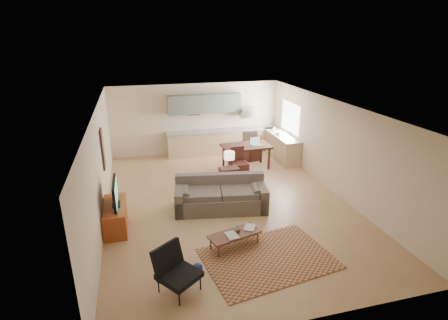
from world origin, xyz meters
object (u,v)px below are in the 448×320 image
object	(u,v)px
console_table	(229,178)
sofa	(221,194)
coffee_table	(235,240)
tv_credenza	(115,216)
armchair	(179,271)
dining_table	(246,157)

from	to	relation	value
console_table	sofa	bearing A→B (deg)	-116.43
coffee_table	tv_credenza	bearing A→B (deg)	133.26
sofa	tv_credenza	bearing A→B (deg)	-164.70
coffee_table	tv_credenza	world-z (taller)	tv_credenza
armchair	tv_credenza	world-z (taller)	armchair
armchair	console_table	size ratio (longest dim) A/B	1.32
armchair	coffee_table	bearing A→B (deg)	2.25
coffee_table	dining_table	xyz separation A→B (m)	(1.73, 4.50, 0.24)
sofa	armchair	distance (m)	3.26
tv_credenza	dining_table	world-z (taller)	dining_table
tv_credenza	dining_table	size ratio (longest dim) A/B	0.81
console_table	dining_table	xyz separation A→B (m)	(1.01, 1.43, 0.09)
coffee_table	console_table	size ratio (longest dim) A/B	1.78
armchair	dining_table	xyz separation A→B (m)	(3.11, 5.60, -0.01)
tv_credenza	console_table	bearing A→B (deg)	25.23
coffee_table	dining_table	bearing A→B (deg)	52.81
sofa	console_table	xyz separation A→B (m)	(0.58, 1.28, -0.11)
armchair	tv_credenza	size ratio (longest dim) A/B	0.65
armchair	console_table	world-z (taller)	armchair
coffee_table	dining_table	size ratio (longest dim) A/B	0.71
coffee_table	sofa	bearing A→B (deg)	69.33
armchair	console_table	bearing A→B (deg)	26.90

